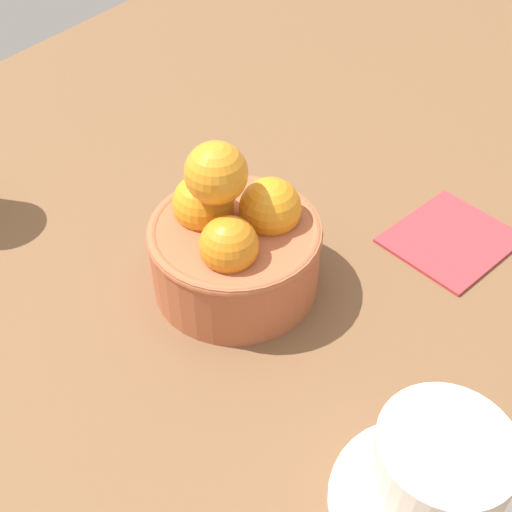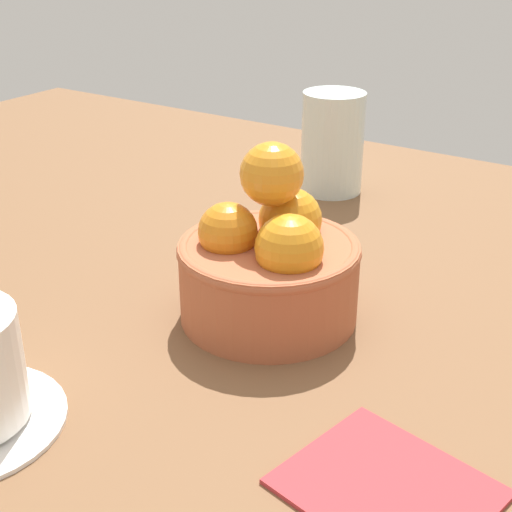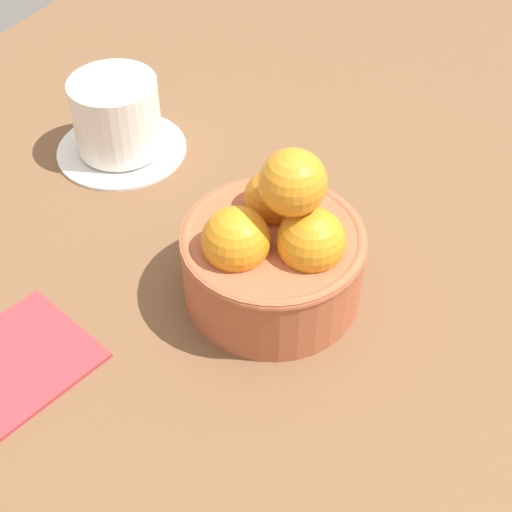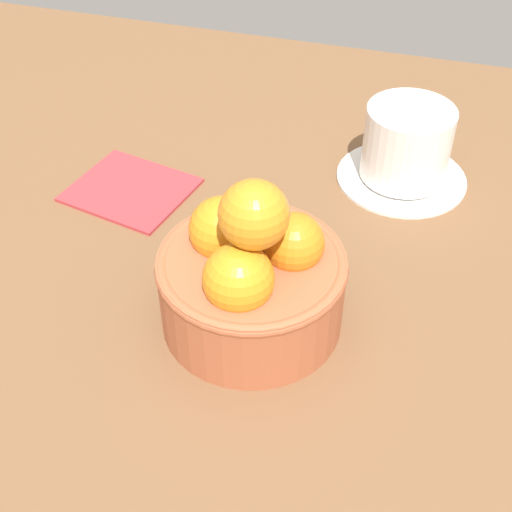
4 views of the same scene
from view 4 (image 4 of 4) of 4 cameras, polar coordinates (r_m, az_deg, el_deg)
The scene contains 4 objects.
ground_plane at distance 54.67cm, azimuth -0.32°, elevation -6.59°, with size 145.83×92.98×4.22cm, color brown.
terracotta_bowl at distance 49.83cm, azimuth -0.40°, elevation -1.64°, with size 13.52×13.52×13.28cm.
coffee_cup at distance 65.93cm, azimuth 11.99°, elevation 8.44°, with size 11.99×11.99×7.35cm.
folded_napkin at distance 65.75cm, azimuth -10.07°, elevation 5.38°, with size 10.28×8.95×0.60cm, color #B23338.
Camera 4 is at (-10.46, 34.51, 38.98)cm, focal length 49.65 mm.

